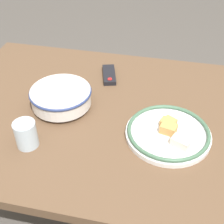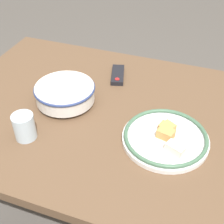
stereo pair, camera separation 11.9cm
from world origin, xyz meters
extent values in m
plane|color=#4C4742|center=(0.00, 0.00, 0.00)|extent=(8.00, 8.00, 0.00)
cube|color=brown|center=(0.00, 0.00, 0.69)|extent=(1.31, 0.96, 0.04)
cylinder|color=brown|center=(-0.59, 0.41, 0.34)|extent=(0.06, 0.06, 0.67)
cylinder|color=silver|center=(-0.16, 0.00, 0.72)|extent=(0.11, 0.11, 0.01)
cylinder|color=silver|center=(-0.16, 0.00, 0.76)|extent=(0.24, 0.24, 0.07)
cylinder|color=#B75B23|center=(-0.16, 0.00, 0.76)|extent=(0.22, 0.22, 0.06)
torus|color=navy|center=(-0.16, 0.00, 0.79)|extent=(0.25, 0.25, 0.01)
cylinder|color=white|center=(0.27, -0.09, 0.72)|extent=(0.31, 0.31, 0.02)
torus|color=#42664C|center=(0.27, -0.09, 0.74)|extent=(0.30, 0.30, 0.01)
cube|color=silver|center=(0.32, -0.15, 0.75)|extent=(0.07, 0.06, 0.03)
cube|color=tan|center=(0.27, -0.05, 0.75)|extent=(0.07, 0.07, 0.03)
cube|color=tan|center=(0.27, -0.04, 0.74)|extent=(0.06, 0.04, 0.03)
cube|color=tan|center=(0.27, -0.09, 0.75)|extent=(0.07, 0.05, 0.03)
cube|color=black|center=(-0.02, 0.26, 0.72)|extent=(0.10, 0.16, 0.02)
cylinder|color=red|center=(-0.01, 0.21, 0.74)|extent=(0.02, 0.02, 0.00)
cylinder|color=silver|center=(-0.21, -0.24, 0.76)|extent=(0.08, 0.08, 0.10)
camera|label=1|loc=(0.25, -0.94, 1.51)|focal=50.00mm
camera|label=2|loc=(0.37, -0.91, 1.51)|focal=50.00mm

